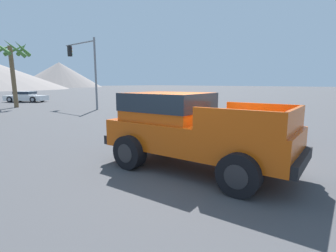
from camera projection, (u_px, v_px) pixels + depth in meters
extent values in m
plane|color=#424244|center=(198.00, 170.00, 6.54)|extent=(320.00, 320.00, 0.00)
cube|color=#CC4C0C|center=(198.00, 137.00, 6.49)|extent=(2.36, 4.76, 0.69)
cube|color=#CC4C0C|center=(168.00, 106.00, 6.89)|extent=(1.92, 2.19, 0.71)
cube|color=#1E2833|center=(168.00, 102.00, 6.87)|extent=(1.96, 2.24, 0.46)
cube|color=#CC4C0C|center=(236.00, 122.00, 4.95)|extent=(0.29, 1.83, 0.48)
cube|color=#CC4C0C|center=(262.00, 113.00, 6.38)|extent=(0.29, 1.83, 0.48)
cube|color=#CC4C0C|center=(295.00, 120.00, 5.16)|extent=(1.78, 0.28, 0.48)
cube|color=black|center=(129.00, 135.00, 7.85)|extent=(1.82, 0.36, 0.24)
cube|color=black|center=(302.00, 161.00, 5.19)|extent=(1.82, 0.36, 0.24)
cylinder|color=black|center=(130.00, 152.00, 6.58)|extent=(0.43, 0.89, 0.85)
cylinder|color=#232326|center=(130.00, 152.00, 6.58)|extent=(0.41, 0.51, 0.47)
cylinder|color=black|center=(173.00, 139.00, 8.13)|extent=(0.43, 0.89, 0.85)
cylinder|color=#232326|center=(173.00, 139.00, 8.13)|extent=(0.41, 0.51, 0.47)
cylinder|color=black|center=(239.00, 174.00, 4.97)|extent=(0.43, 0.89, 0.85)
cylinder|color=#232326|center=(239.00, 174.00, 4.97)|extent=(0.41, 0.51, 0.47)
cylinder|color=black|center=(267.00, 153.00, 6.52)|extent=(0.43, 0.89, 0.85)
cylinder|color=#232326|center=(267.00, 153.00, 6.52)|extent=(0.41, 0.51, 0.47)
cube|color=red|center=(226.00, 128.00, 10.19)|extent=(3.44, 4.66, 0.49)
cube|color=#1E2833|center=(214.00, 116.00, 10.25)|extent=(1.45, 0.70, 0.43)
cube|color=black|center=(247.00, 121.00, 9.92)|extent=(1.58, 1.15, 0.16)
cylinder|color=black|center=(188.00, 133.00, 9.77)|extent=(0.45, 0.64, 0.60)
cylinder|color=#9E9EA3|center=(188.00, 133.00, 9.77)|extent=(0.35, 0.40, 0.33)
cylinder|color=black|center=(197.00, 126.00, 11.43)|extent=(0.45, 0.64, 0.60)
cylinder|color=#9E9EA3|center=(197.00, 126.00, 11.43)|extent=(0.35, 0.40, 0.33)
cylinder|color=black|center=(263.00, 137.00, 8.99)|extent=(0.45, 0.64, 0.60)
cylinder|color=#9E9EA3|center=(263.00, 137.00, 8.99)|extent=(0.35, 0.40, 0.33)
cylinder|color=black|center=(261.00, 129.00, 10.65)|extent=(0.45, 0.64, 0.60)
cylinder|color=#9E9EA3|center=(261.00, 129.00, 10.65)|extent=(0.35, 0.40, 0.33)
cube|color=white|center=(26.00, 98.00, 29.55)|extent=(4.02, 4.62, 0.55)
cube|color=white|center=(25.00, 93.00, 29.48)|extent=(2.36, 2.42, 0.47)
cube|color=#1E2833|center=(25.00, 93.00, 29.47)|extent=(2.41, 2.47, 0.28)
cylinder|color=black|center=(42.00, 99.00, 30.27)|extent=(0.56, 0.66, 0.66)
cylinder|color=#9E9EA3|center=(42.00, 99.00, 30.27)|extent=(0.40, 0.43, 0.36)
cylinder|color=black|center=(33.00, 100.00, 28.58)|extent=(0.56, 0.66, 0.66)
cylinder|color=#9E9EA3|center=(33.00, 100.00, 28.58)|extent=(0.40, 0.43, 0.36)
cylinder|color=black|center=(20.00, 98.00, 30.56)|extent=(0.56, 0.66, 0.66)
cylinder|color=#9E9EA3|center=(20.00, 98.00, 30.56)|extent=(0.40, 0.43, 0.36)
cylinder|color=black|center=(10.00, 99.00, 28.87)|extent=(0.56, 0.66, 0.66)
cylinder|color=#9E9EA3|center=(10.00, 99.00, 28.87)|extent=(0.40, 0.43, 0.36)
cylinder|color=slate|center=(96.00, 74.00, 20.77)|extent=(0.16, 0.16, 5.64)
cylinder|color=slate|center=(79.00, 43.00, 21.80)|extent=(0.11, 4.40, 0.11)
cube|color=black|center=(70.00, 51.00, 22.97)|extent=(0.26, 0.34, 0.90)
sphere|color=red|center=(71.00, 48.00, 23.04)|extent=(0.20, 0.20, 0.20)
sphere|color=orange|center=(71.00, 51.00, 23.08)|extent=(0.20, 0.20, 0.20)
sphere|color=green|center=(71.00, 54.00, 23.13)|extent=(0.20, 0.20, 0.20)
cylinder|color=brown|center=(13.00, 77.00, 22.77)|extent=(0.36, 0.65, 5.29)
cone|color=#427533|center=(22.00, 49.00, 22.99)|extent=(0.52, 1.80, 1.12)
cone|color=#427533|center=(15.00, 50.00, 23.24)|extent=(1.81, 1.42, 1.20)
cone|color=#427533|center=(4.00, 48.00, 22.57)|extent=(1.64, 0.88, 1.01)
cone|color=#427533|center=(1.00, 47.00, 21.40)|extent=(1.09, 1.75, 1.33)
cone|color=#427533|center=(15.00, 48.00, 21.63)|extent=(1.78, 0.41, 1.48)
cone|color=#427533|center=(22.00, 48.00, 22.18)|extent=(1.78, 1.43, 1.25)
cone|color=gray|center=(60.00, 75.00, 128.66)|extent=(40.18, 40.18, 12.01)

